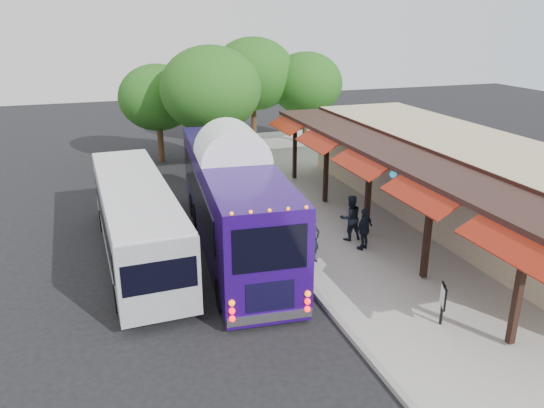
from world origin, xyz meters
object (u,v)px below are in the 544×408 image
object	(u,v)px
ped_c	(364,229)
sign_board	(443,298)
coach_bus	(233,197)
ped_b	(350,218)
ped_a	(313,240)
ped_d	(276,190)
city_bus	(136,218)

from	to	relation	value
ped_c	sign_board	distance (m)	5.32
coach_bus	ped_c	size ratio (longest dim) A/B	7.50
ped_b	ped_a	bearing A→B (deg)	32.78
ped_a	ped_d	size ratio (longest dim) A/B	1.00
ped_d	sign_board	xyz separation A→B (m)	(1.26, -10.67, -0.01)
ped_a	city_bus	bearing A→B (deg)	135.45
ped_a	sign_board	distance (m)	5.22
ped_c	city_bus	bearing A→B (deg)	-43.79
coach_bus	ped_d	size ratio (longest dim) A/B	7.17
ped_a	ped_b	world-z (taller)	ped_b
ped_b	ped_c	distance (m)	1.00
city_bus	ped_b	world-z (taller)	city_bus
coach_bus	city_bus	world-z (taller)	coach_bus
ped_b	ped_d	size ratio (longest dim) A/B	1.07
city_bus	ped_d	world-z (taller)	city_bus
city_bus	coach_bus	bearing A→B (deg)	-5.80
city_bus	ped_c	xyz separation A→B (m)	(7.99, -2.27, -0.61)
coach_bus	ped_a	world-z (taller)	coach_bus
ped_c	sign_board	xyz separation A→B (m)	(-0.37, -5.31, 0.03)
coach_bus	ped_b	bearing A→B (deg)	-8.69
coach_bus	ped_a	xyz separation A→B (m)	(2.21, -2.48, -1.06)
coach_bus	ped_b	world-z (taller)	coach_bus
ped_b	ped_d	xyz separation A→B (m)	(-1.54, 4.37, -0.06)
coach_bus	ped_d	bearing A→B (deg)	54.33
coach_bus	ped_d	xyz separation A→B (m)	(2.84, 3.33, -1.05)
ped_d	sign_board	world-z (taller)	ped_d
ped_a	ped_d	xyz separation A→B (m)	(0.63, 5.81, 0.00)
ped_a	ped_b	bearing A→B (deg)	14.26
ped_c	ped_d	distance (m)	5.60
ped_d	sign_board	distance (m)	10.74
coach_bus	ped_c	distance (m)	5.02
ped_c	ped_d	world-z (taller)	ped_d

